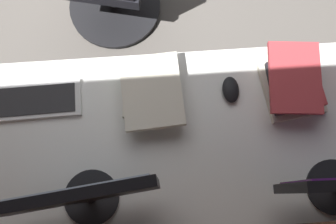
{
  "coord_description": "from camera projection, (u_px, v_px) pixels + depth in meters",
  "views": [
    {
      "loc": [
        -0.17,
        2.07,
        2.08
      ],
      "look_at": [
        -0.19,
        1.81,
        0.95
      ],
      "focal_mm": 38.85,
      "sensor_mm": 36.0,
      "label": 1
    }
  ],
  "objects": [
    {
      "name": "desk",
      "position": [
        169.0,
        141.0,
        1.43
      ],
      "size": [
        2.02,
        0.68,
        0.73
      ],
      "color": "white",
      "rests_on": "ground"
    },
    {
      "name": "drawer_pedestal",
      "position": [
        73.0,
        162.0,
        1.73
      ],
      "size": [
        0.4,
        0.51,
        0.69
      ],
      "color": "white",
      "rests_on": "ground"
    },
    {
      "name": "monitor_primary",
      "position": [
        74.0,
        197.0,
        1.07
      ],
      "size": [
        0.51,
        0.2,
        0.45
      ],
      "color": "black",
      "rests_on": "desk"
    },
    {
      "name": "keyboard_main",
      "position": [
        26.0,
        102.0,
        1.39
      ],
      "size": [
        0.42,
        0.15,
        0.02
      ],
      "color": "silver",
      "rests_on": "desk"
    },
    {
      "name": "mouse_main",
      "position": [
        231.0,
        90.0,
        1.39
      ],
      "size": [
        0.06,
        0.1,
        0.03
      ],
      "primitive_type": "ellipsoid",
      "color": "black",
      "rests_on": "desk"
    },
    {
      "name": "book_stack_near",
      "position": [
        149.0,
        91.0,
        1.36
      ],
      "size": [
        0.23,
        0.29,
        0.09
      ],
      "color": "beige",
      "rests_on": "desk"
    },
    {
      "name": "book_stack_far",
      "position": [
        293.0,
        82.0,
        1.37
      ],
      "size": [
        0.25,
        0.3,
        0.1
      ],
      "color": "beige",
      "rests_on": "desk"
    }
  ]
}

